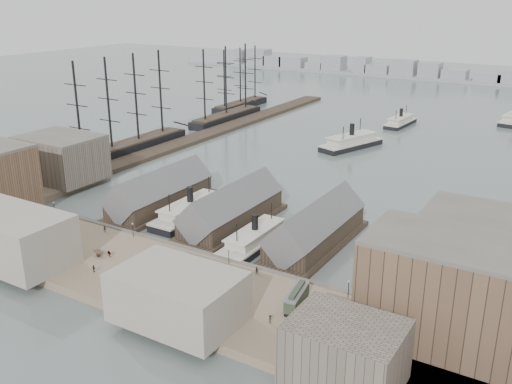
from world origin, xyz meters
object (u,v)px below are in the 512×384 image
Objects in this scene: tram at (297,298)px; horse_cart_left at (65,234)px; horse_cart_center at (106,253)px; ferry_docked_west at (191,211)px; horse_cart_right at (223,306)px.

tram reaches higher than horse_cart_left.
tram is 2.08× the size of horse_cart_center.
horse_cart_center is (17.24, -2.68, 0.02)m from horse_cart_left.
horse_cart_left is (-16.94, -31.28, 0.40)m from ferry_docked_west.
horse_cart_center reaches higher than horse_cart_left.
tram is at bearing -64.94° from horse_cart_center.
tram is (50.48, -30.72, 1.42)m from ferry_docked_west.
tram is 2.16× the size of horse_cart_right.
horse_cart_center is at bearing 174.11° from tram.
ferry_docked_west reaches higher than horse_cart_center.
horse_cart_left is 55.98m from horse_cart_right.
horse_cart_left is at bearing -118.44° from ferry_docked_west.
horse_cart_right is at bearing -76.84° from horse_cart_center.
horse_cart_center is (0.29, -33.97, 0.42)m from ferry_docked_west.
horse_cart_left is at bearing 170.89° from tram.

